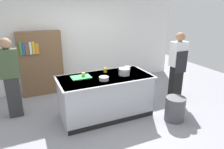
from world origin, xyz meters
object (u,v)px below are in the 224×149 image
object	(u,v)px
sauce_pan	(127,68)
trash_bin	(175,109)
mixing_bowl	(104,79)
stock_pot	(124,72)
onion	(83,74)
juice_cup	(105,70)
bookshelf	(41,63)
person_chef	(177,65)
person_guest	(11,77)

from	to	relation	value
sauce_pan	trash_bin	size ratio (longest dim) A/B	0.40
sauce_pan	mixing_bowl	xyz separation A→B (m)	(-0.74, -0.39, -0.01)
stock_pot	trash_bin	size ratio (longest dim) A/B	0.59
trash_bin	sauce_pan	bearing A→B (deg)	121.49
onion	juice_cup	xyz separation A→B (m)	(0.54, 0.11, -0.01)
sauce_pan	bookshelf	distance (m)	2.36
onion	sauce_pan	xyz separation A→B (m)	(1.06, 0.05, -0.02)
sauce_pan	person_chef	distance (m)	1.32
person_chef	person_guest	distance (m)	3.83
onion	mixing_bowl	size ratio (longest dim) A/B	0.46
sauce_pan	person_guest	size ratio (longest dim) A/B	0.12
onion	person_guest	world-z (taller)	person_guest
person_guest	juice_cup	bearing A→B (deg)	74.78
sauce_pan	person_guest	distance (m)	2.52
sauce_pan	mixing_bowl	distance (m)	0.84
juice_cup	person_guest	bearing A→B (deg)	165.13
mixing_bowl	bookshelf	bearing A→B (deg)	116.46
juice_cup	bookshelf	size ratio (longest dim) A/B	0.06
stock_pot	onion	bearing A→B (deg)	165.42
sauce_pan	juice_cup	distance (m)	0.53
stock_pot	juice_cup	xyz separation A→B (m)	(-0.30, 0.33, -0.02)
juice_cup	person_guest	distance (m)	1.99
mixing_bowl	juice_cup	xyz separation A→B (m)	(0.22, 0.46, 0.01)
mixing_bowl	trash_bin	distance (m)	1.63
onion	mixing_bowl	world-z (taller)	onion
onion	stock_pot	bearing A→B (deg)	-14.58
onion	person_chef	world-z (taller)	person_chef
trash_bin	bookshelf	size ratio (longest dim) A/B	0.30
person_guest	trash_bin	bearing A→B (deg)	62.38
person_guest	stock_pot	bearing A→B (deg)	68.92
onion	trash_bin	world-z (taller)	onion
sauce_pan	person_chef	size ratio (longest dim) A/B	0.12
onion	trash_bin	xyz separation A→B (m)	(1.67, -0.95, -0.71)
stock_pot	person_chef	xyz separation A→B (m)	(1.53, 0.08, -0.06)
onion	sauce_pan	world-z (taller)	onion
person_chef	stock_pot	bearing A→B (deg)	84.31
onion	trash_bin	distance (m)	2.05
onion	juice_cup	world-z (taller)	onion
onion	stock_pot	world-z (taller)	stock_pot
juice_cup	trash_bin	size ratio (longest dim) A/B	0.20
trash_bin	onion	bearing A→B (deg)	150.33
trash_bin	person_guest	size ratio (longest dim) A/B	0.30
person_guest	bookshelf	size ratio (longest dim) A/B	1.01
juice_cup	trash_bin	xyz separation A→B (m)	(1.14, -1.07, -0.69)
stock_pot	juice_cup	distance (m)	0.45
person_guest	sauce_pan	bearing A→B (deg)	76.35
onion	sauce_pan	size ratio (longest dim) A/B	0.43
stock_pot	person_guest	world-z (taller)	person_guest
onion	juice_cup	size ratio (longest dim) A/B	0.89
stock_pot	sauce_pan	distance (m)	0.35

